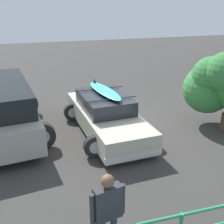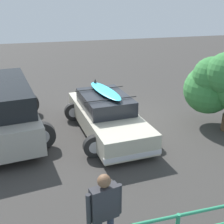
% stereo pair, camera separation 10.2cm
% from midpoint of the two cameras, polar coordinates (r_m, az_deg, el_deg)
% --- Properties ---
extents(ground_plane, '(44.00, 44.00, 0.02)m').
position_cam_midpoint_polar(ground_plane, '(10.03, 1.41, -2.41)').
color(ground_plane, '#383533').
rests_on(ground_plane, ground).
extents(sedan_car, '(2.43, 4.52, 1.54)m').
position_cam_midpoint_polar(sedan_car, '(9.19, -1.53, -0.58)').
color(sedan_car, '#B7B29E').
rests_on(sedan_car, ground).
extents(suv_car, '(2.96, 5.18, 1.73)m').
position_cam_midpoint_polar(suv_car, '(9.61, -21.66, 0.77)').
color(suv_car, '#9E998E').
rests_on(suv_car, ground).
extents(person_bystander, '(0.62, 0.26, 1.61)m').
position_cam_midpoint_polar(person_bystander, '(4.79, -1.50, -19.08)').
color(person_bystander, '#33384C').
rests_on(person_bystander, ground).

